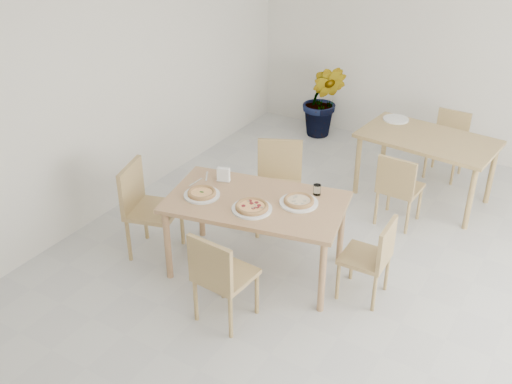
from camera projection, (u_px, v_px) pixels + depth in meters
The scene contains 21 objects.
main_table at pixel (256, 208), 5.34m from camera, with size 1.72×1.20×0.75m.
chair_south at pixel (219, 273), 4.79m from camera, with size 0.45×0.45×0.86m.
chair_north at pixel (279, 179), 6.11m from camera, with size 0.61×0.61×0.92m.
chair_west at pixel (145, 203), 5.68m from camera, with size 0.57×0.57×0.93m.
chair_east at pixel (373, 254), 5.09m from camera, with size 0.40×0.40×0.78m.
plate_margherita at pixel (202, 195), 5.37m from camera, with size 0.33×0.33×0.02m, color white.
plate_mushroom at pixel (299, 203), 5.25m from camera, with size 0.34×0.34×0.02m, color white.
plate_pepperoni at pixel (252, 209), 5.16m from camera, with size 0.35×0.35×0.02m, color white.
pizza_margherita at pixel (202, 193), 5.36m from camera, with size 0.33×0.33×0.03m.
pizza_mushroom at pixel (299, 200), 5.24m from camera, with size 0.32×0.32×0.03m.
pizza_pepperoni at pixel (252, 206), 5.15m from camera, with size 0.37×0.37×0.03m.
tumbler_a at pixel (223, 174), 5.64m from camera, with size 0.07×0.07×0.10m, color white.
tumbler_b at pixel (317, 190), 5.37m from camera, with size 0.07×0.07×0.09m, color white.
napkin_holder at pixel (223, 175), 5.57m from camera, with size 0.14×0.10×0.14m.
fork_a at pixel (196, 182), 5.59m from camera, with size 0.02×0.19×0.01m, color silver.
fork_b at pixel (207, 176), 5.69m from camera, with size 0.02×0.19×0.01m, color silver.
second_table at pixel (427, 145), 6.54m from camera, with size 1.50×0.94×0.75m.
chair_back_s at pixel (398, 185), 6.13m from camera, with size 0.41×0.41×0.81m.
chair_back_n at pixel (449, 139), 7.16m from camera, with size 0.40×0.40×0.79m.
plate_empty at pixel (396, 119), 6.92m from camera, with size 0.29×0.29×0.02m, color white.
potted_plant at pixel (324, 100), 8.14m from camera, with size 0.57×0.46×1.03m, color #2E671F.
Camera 1 is at (1.35, -3.90, 3.41)m, focal length 42.00 mm.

